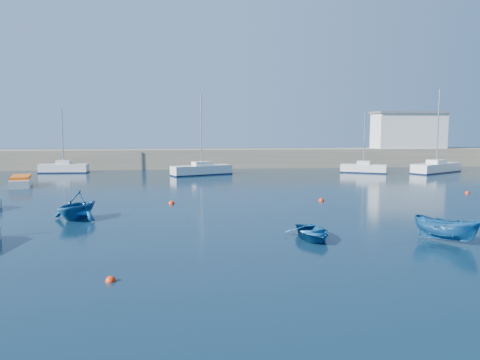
{
  "coord_description": "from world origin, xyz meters",
  "views": [
    {
      "loc": [
        -1.74,
        -19.43,
        5.67
      ],
      "look_at": [
        2.1,
        16.26,
        1.6
      ],
      "focal_mm": 35.0,
      "sensor_mm": 36.0,
      "label": 1
    }
  ],
  "objects": [
    {
      "name": "ground",
      "position": [
        0.0,
        0.0,
        0.0
      ],
      "size": [
        220.0,
        220.0,
        0.0
      ],
      "primitive_type": "plane",
      "color": "#0C2234",
      "rests_on": "ground"
    },
    {
      "name": "back_wall",
      "position": [
        0.0,
        46.0,
        1.3
      ],
      "size": [
        96.0,
        4.5,
        2.6
      ],
      "primitive_type": "cube",
      "color": "gray",
      "rests_on": "ground"
    },
    {
      "name": "harbor_office",
      "position": [
        30.0,
        46.0,
        5.1
      ],
      "size": [
        10.0,
        4.0,
        5.0
      ],
      "primitive_type": "cube",
      "color": "silver",
      "rests_on": "back_wall"
    },
    {
      "name": "sailboat_5",
      "position": [
        -17.35,
        40.52,
        0.62
      ],
      "size": [
        5.89,
        1.85,
        7.82
      ],
      "rotation": [
        0.0,
        0.0,
        1.53
      ],
      "color": "silver",
      "rests_on": "ground"
    },
    {
      "name": "sailboat_6",
      "position": [
        -0.36,
        36.13,
        0.63
      ],
      "size": [
        7.44,
        4.7,
        9.45
      ],
      "rotation": [
        0.0,
        0.0,
        1.98
      ],
      "color": "silver",
      "rests_on": "ground"
    },
    {
      "name": "sailboat_7",
      "position": [
        19.77,
        36.53,
        0.59
      ],
      "size": [
        5.6,
        3.95,
        7.41
      ],
      "rotation": [
        0.0,
        0.0,
        1.08
      ],
      "color": "silver",
      "rests_on": "ground"
    },
    {
      "name": "sailboat_8",
      "position": [
        28.9,
        35.8,
        0.64
      ],
      "size": [
        7.94,
        6.03,
        10.3
      ],
      "rotation": [
        0.0,
        0.0,
        2.12
      ],
      "color": "silver",
      "rests_on": "ground"
    },
    {
      "name": "motorboat_2",
      "position": [
        -17.97,
        27.36,
        0.48
      ],
      "size": [
        2.89,
        5.22,
        1.02
      ],
      "rotation": [
        0.0,
        0.0,
        0.25
      ],
      "color": "silver",
      "rests_on": "ground"
    },
    {
      "name": "dinghy_center",
      "position": [
        4.41,
        3.37,
        0.34
      ],
      "size": [
        2.46,
        3.36,
        0.68
      ],
      "primitive_type": "imported",
      "rotation": [
        0.0,
        0.0,
        0.04
      ],
      "color": "navy",
      "rests_on": "ground"
    },
    {
      "name": "dinghy_left",
      "position": [
        -8.69,
        9.87,
        0.89
      ],
      "size": [
        4.17,
        4.37,
        1.79
      ],
      "primitive_type": "imported",
      "rotation": [
        0.0,
        0.0,
        -0.48
      ],
      "color": "navy",
      "rests_on": "ground"
    },
    {
      "name": "dinghy_right",
      "position": [
        10.87,
        2.08,
        0.63
      ],
      "size": [
        3.0,
        3.34,
        1.27
      ],
      "primitive_type": "imported",
      "rotation": [
        0.0,
        0.0,
        0.67
      ],
      "color": "navy",
      "rests_on": "ground"
    },
    {
      "name": "buoy_0",
      "position": [
        -4.71,
        -2.26,
        0.0
      ],
      "size": [
        0.39,
        0.39,
        0.39
      ],
      "primitive_type": "sphere",
      "color": "red",
      "rests_on": "ground"
    },
    {
      "name": "buoy_1",
      "position": [
        8.34,
        15.38,
        0.0
      ],
      "size": [
        0.45,
        0.45,
        0.45
      ],
      "primitive_type": "sphere",
      "color": "red",
      "rests_on": "ground"
    },
    {
      "name": "buoy_3",
      "position": [
        -3.13,
        15.25,
        0.0
      ],
      "size": [
        0.45,
        0.45,
        0.45
      ],
      "primitive_type": "sphere",
      "color": "red",
      "rests_on": "ground"
    },
    {
      "name": "buoy_4",
      "position": [
        22.02,
        18.1,
        0.0
      ],
      "size": [
        0.4,
        0.4,
        0.4
      ],
      "primitive_type": "sphere",
      "color": "red",
      "rests_on": "ground"
    }
  ]
}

